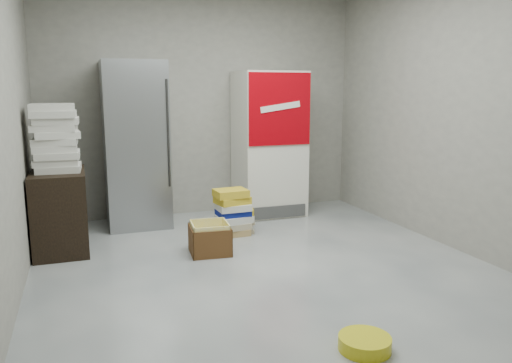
{
  "coord_description": "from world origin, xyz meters",
  "views": [
    {
      "loc": [
        -1.5,
        -3.75,
        1.59
      ],
      "look_at": [
        0.07,
        0.7,
        0.71
      ],
      "focal_mm": 35.0,
      "sensor_mm": 36.0,
      "label": 1
    }
  ],
  "objects_px": {
    "steel_fridge": "(136,145)",
    "wood_shelf": "(60,211)",
    "phonebook_stack_main": "(233,212)",
    "cardboard_box": "(210,241)",
    "coke_cooler": "(269,144)"
  },
  "relations": [
    {
      "from": "steel_fridge",
      "to": "wood_shelf",
      "type": "distance_m",
      "value": 1.23
    },
    {
      "from": "phonebook_stack_main",
      "to": "cardboard_box",
      "type": "distance_m",
      "value": 0.67
    },
    {
      "from": "wood_shelf",
      "to": "phonebook_stack_main",
      "type": "distance_m",
      "value": 1.77
    },
    {
      "from": "coke_cooler",
      "to": "wood_shelf",
      "type": "xyz_separation_m",
      "value": [
        -2.48,
        -0.72,
        -0.5
      ]
    },
    {
      "from": "steel_fridge",
      "to": "wood_shelf",
      "type": "xyz_separation_m",
      "value": [
        -0.83,
        -0.73,
        -0.55
      ]
    },
    {
      "from": "steel_fridge",
      "to": "phonebook_stack_main",
      "type": "xyz_separation_m",
      "value": [
        0.93,
        -0.78,
        -0.7
      ]
    },
    {
      "from": "wood_shelf",
      "to": "phonebook_stack_main",
      "type": "height_order",
      "value": "wood_shelf"
    },
    {
      "from": "phonebook_stack_main",
      "to": "coke_cooler",
      "type": "bearing_deg",
      "value": 38.16
    },
    {
      "from": "cardboard_box",
      "to": "coke_cooler",
      "type": "bearing_deg",
      "value": 54.28
    },
    {
      "from": "phonebook_stack_main",
      "to": "wood_shelf",
      "type": "bearing_deg",
      "value": 169.68
    },
    {
      "from": "steel_fridge",
      "to": "wood_shelf",
      "type": "height_order",
      "value": "steel_fridge"
    },
    {
      "from": "coke_cooler",
      "to": "steel_fridge",
      "type": "bearing_deg",
      "value": 179.82
    },
    {
      "from": "phonebook_stack_main",
      "to": "cardboard_box",
      "type": "relative_size",
      "value": 1.24
    },
    {
      "from": "steel_fridge",
      "to": "cardboard_box",
      "type": "distance_m",
      "value": 1.64
    },
    {
      "from": "wood_shelf",
      "to": "phonebook_stack_main",
      "type": "relative_size",
      "value": 1.57
    }
  ]
}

